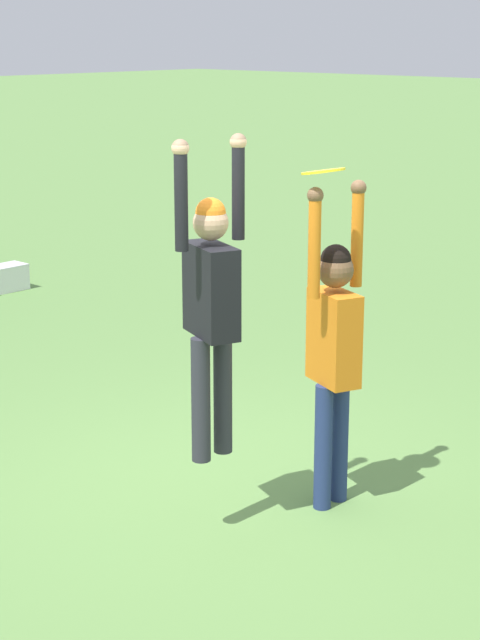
{
  "coord_description": "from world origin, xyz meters",
  "views": [
    {
      "loc": [
        -4.99,
        -4.77,
        3.14
      ],
      "look_at": [
        -0.03,
        -0.19,
        1.3
      ],
      "focal_mm": 60.0,
      "sensor_mm": 36.0,
      "label": 1
    }
  ],
  "objects": [
    {
      "name": "frisbee",
      "position": [
        0.2,
        -0.68,
        2.29
      ],
      "size": [
        0.27,
        0.27,
        0.06
      ],
      "color": "yellow"
    },
    {
      "name": "person_defending",
      "position": [
        0.38,
        -0.66,
        1.17
      ],
      "size": [
        0.55,
        0.44,
        2.2
      ],
      "rotation": [
        0.0,
        0.0,
        -1.95
      ],
      "color": "navy",
      "rests_on": "ground_plane"
    },
    {
      "name": "person_jumping",
      "position": [
        -0.44,
        -0.33,
        1.57
      ],
      "size": [
        0.59,
        0.48,
        2.02
      ],
      "rotation": [
        0.0,
        0.0,
        1.19
      ],
      "color": "#2D2D38",
      "rests_on": "ground_plane"
    },
    {
      "name": "cooler_box",
      "position": [
        2.57,
        6.15,
        0.16
      ],
      "size": [
        0.47,
        0.31,
        0.32
      ],
      "color": "white",
      "rests_on": "ground_plane"
    },
    {
      "name": "ground_plane",
      "position": [
        0.0,
        0.0,
        0.0
      ],
      "size": [
        120.0,
        120.0,
        0.0
      ],
      "primitive_type": "plane",
      "color": "#608C47"
    }
  ]
}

